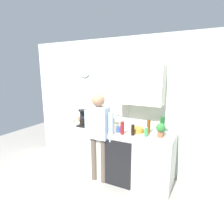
{
  "coord_description": "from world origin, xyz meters",
  "views": [
    {
      "loc": [
        1.59,
        -2.65,
        1.96
      ],
      "look_at": [
        0.13,
        0.25,
        1.25
      ],
      "focal_mm": 29.63,
      "sensor_mm": 36.0,
      "label": 1
    }
  ],
  "objects_px": {
    "dish_soap": "(146,132)",
    "person_at_sink": "(99,131)",
    "cup_terracotta_mug": "(80,119)",
    "bottle_red_vinegar": "(122,128)",
    "mixing_bowl": "(137,130)",
    "bottle_olive_oil": "(109,118)",
    "bottle_dark_sauce": "(133,130)",
    "storage_canister": "(68,116)",
    "cup_white_mug": "(73,122)",
    "cup_blue_mug": "(119,129)",
    "coffee_maker": "(84,119)",
    "bottle_clear_soda": "(87,116)",
    "bottle_green_wine": "(162,126)",
    "potted_plant": "(161,129)",
    "bottle_amber_beer": "(149,126)"
  },
  "relations": [
    {
      "from": "dish_soap",
      "to": "person_at_sink",
      "type": "height_order",
      "value": "person_at_sink"
    },
    {
      "from": "cup_terracotta_mug",
      "to": "bottle_red_vinegar",
      "type": "bearing_deg",
      "value": -18.25
    },
    {
      "from": "mixing_bowl",
      "to": "bottle_olive_oil",
      "type": "bearing_deg",
      "value": 161.91
    },
    {
      "from": "bottle_olive_oil",
      "to": "dish_soap",
      "type": "xyz_separation_m",
      "value": [
        0.86,
        -0.35,
        -0.05
      ]
    },
    {
      "from": "bottle_dark_sauce",
      "to": "storage_canister",
      "type": "bearing_deg",
      "value": 169.8
    },
    {
      "from": "cup_white_mug",
      "to": "storage_canister",
      "type": "relative_size",
      "value": 0.56
    },
    {
      "from": "storage_canister",
      "to": "cup_blue_mug",
      "type": "bearing_deg",
      "value": -10.51
    },
    {
      "from": "coffee_maker",
      "to": "storage_canister",
      "type": "height_order",
      "value": "coffee_maker"
    },
    {
      "from": "bottle_clear_soda",
      "to": "storage_canister",
      "type": "distance_m",
      "value": 0.49
    },
    {
      "from": "coffee_maker",
      "to": "person_at_sink",
      "type": "height_order",
      "value": "person_at_sink"
    },
    {
      "from": "bottle_dark_sauce",
      "to": "storage_canister",
      "type": "distance_m",
      "value": 1.61
    },
    {
      "from": "bottle_olive_oil",
      "to": "mixing_bowl",
      "type": "distance_m",
      "value": 0.7
    },
    {
      "from": "coffee_maker",
      "to": "bottle_green_wine",
      "type": "relative_size",
      "value": 1.1
    },
    {
      "from": "bottle_olive_oil",
      "to": "person_at_sink",
      "type": "xyz_separation_m",
      "value": [
        0.06,
        -0.51,
        -0.11
      ]
    },
    {
      "from": "cup_white_mug",
      "to": "potted_plant",
      "type": "relative_size",
      "value": 0.41
    },
    {
      "from": "cup_white_mug",
      "to": "cup_terracotta_mug",
      "type": "xyz_separation_m",
      "value": [
        -0.02,
        0.25,
        -0.0
      ]
    },
    {
      "from": "coffee_maker",
      "to": "bottle_red_vinegar",
      "type": "bearing_deg",
      "value": -8.17
    },
    {
      "from": "bottle_olive_oil",
      "to": "bottle_amber_beer",
      "type": "xyz_separation_m",
      "value": [
        0.85,
        -0.16,
        -0.01
      ]
    },
    {
      "from": "bottle_green_wine",
      "to": "bottle_olive_oil",
      "type": "bearing_deg",
      "value": 172.82
    },
    {
      "from": "cup_terracotta_mug",
      "to": "storage_canister",
      "type": "distance_m",
      "value": 0.26
    },
    {
      "from": "bottle_clear_soda",
      "to": "potted_plant",
      "type": "distance_m",
      "value": 1.55
    },
    {
      "from": "bottle_green_wine",
      "to": "person_at_sink",
      "type": "distance_m",
      "value": 1.08
    },
    {
      "from": "bottle_amber_beer",
      "to": "cup_white_mug",
      "type": "distance_m",
      "value": 1.52
    },
    {
      "from": "bottle_dark_sauce",
      "to": "cup_blue_mug",
      "type": "distance_m",
      "value": 0.28
    },
    {
      "from": "mixing_bowl",
      "to": "bottle_dark_sauce",
      "type": "bearing_deg",
      "value": -95.15
    },
    {
      "from": "bottle_olive_oil",
      "to": "bottle_green_wine",
      "type": "xyz_separation_m",
      "value": [
        1.07,
        -0.13,
        0.02
      ]
    },
    {
      "from": "dish_soap",
      "to": "person_at_sink",
      "type": "relative_size",
      "value": 0.11
    },
    {
      "from": "bottle_clear_soda",
      "to": "potted_plant",
      "type": "height_order",
      "value": "bottle_clear_soda"
    },
    {
      "from": "cup_blue_mug",
      "to": "person_at_sink",
      "type": "xyz_separation_m",
      "value": [
        -0.32,
        -0.15,
        -0.03
      ]
    },
    {
      "from": "coffee_maker",
      "to": "bottle_dark_sauce",
      "type": "distance_m",
      "value": 1.04
    },
    {
      "from": "bottle_green_wine",
      "to": "cup_white_mug",
      "type": "xyz_separation_m",
      "value": [
        -1.74,
        -0.16,
        -0.1
      ]
    },
    {
      "from": "bottle_red_vinegar",
      "to": "cup_white_mug",
      "type": "relative_size",
      "value": 2.32
    },
    {
      "from": "bottle_red_vinegar",
      "to": "dish_soap",
      "type": "height_order",
      "value": "bottle_red_vinegar"
    },
    {
      "from": "storage_canister",
      "to": "cup_terracotta_mug",
      "type": "bearing_deg",
      "value": 14.38
    },
    {
      "from": "bottle_red_vinegar",
      "to": "potted_plant",
      "type": "xyz_separation_m",
      "value": [
        0.61,
        0.15,
        0.02
      ]
    },
    {
      "from": "bottle_clear_soda",
      "to": "cup_white_mug",
      "type": "height_order",
      "value": "bottle_clear_soda"
    },
    {
      "from": "cup_terracotta_mug",
      "to": "dish_soap",
      "type": "xyz_separation_m",
      "value": [
        1.55,
        -0.31,
        0.03
      ]
    },
    {
      "from": "bottle_red_vinegar",
      "to": "bottle_clear_soda",
      "type": "relative_size",
      "value": 0.79
    },
    {
      "from": "bottle_red_vinegar",
      "to": "bottle_clear_soda",
      "type": "xyz_separation_m",
      "value": [
        -0.93,
        0.34,
        0.03
      ]
    },
    {
      "from": "cup_white_mug",
      "to": "person_at_sink",
      "type": "distance_m",
      "value": 0.76
    },
    {
      "from": "bottle_dark_sauce",
      "to": "cup_terracotta_mug",
      "type": "distance_m",
      "value": 1.38
    },
    {
      "from": "bottle_amber_beer",
      "to": "bottle_dark_sauce",
      "type": "bearing_deg",
      "value": -130.04
    },
    {
      "from": "bottle_green_wine",
      "to": "cup_terracotta_mug",
      "type": "relative_size",
      "value": 3.26
    },
    {
      "from": "coffee_maker",
      "to": "bottle_dark_sauce",
      "type": "xyz_separation_m",
      "value": [
        1.04,
        -0.09,
        -0.06
      ]
    },
    {
      "from": "bottle_olive_oil",
      "to": "cup_blue_mug",
      "type": "relative_size",
      "value": 2.5
    },
    {
      "from": "bottle_clear_soda",
      "to": "person_at_sink",
      "type": "relative_size",
      "value": 0.17
    },
    {
      "from": "cup_white_mug",
      "to": "cup_terracotta_mug",
      "type": "relative_size",
      "value": 1.03
    },
    {
      "from": "bottle_dark_sauce",
      "to": "cup_terracotta_mug",
      "type": "relative_size",
      "value": 1.96
    },
    {
      "from": "bottle_red_vinegar",
      "to": "bottle_amber_beer",
      "type": "relative_size",
      "value": 0.96
    },
    {
      "from": "cup_white_mug",
      "to": "potted_plant",
      "type": "distance_m",
      "value": 1.75
    }
  ]
}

